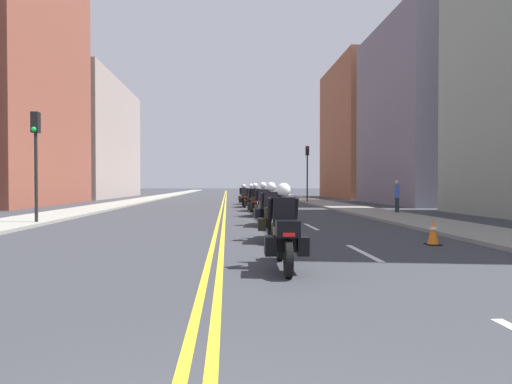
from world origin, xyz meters
TOP-DOWN VIEW (x-y plane):
  - ground_plane at (0.00, 48.00)m, footprint 264.00×264.00m
  - sidewalk_left at (-8.16, 48.00)m, footprint 2.83×144.00m
  - sidewalk_right at (8.16, 48.00)m, footprint 2.83×144.00m
  - centreline_yellow_inner at (-0.12, 48.00)m, footprint 0.12×132.00m
  - centreline_yellow_outer at (0.12, 48.00)m, footprint 0.12×132.00m
  - lane_dashes_white at (3.37, 29.00)m, footprint 0.14×56.40m
  - building_right_1 at (16.42, 32.21)m, footprint 7.33×12.90m
  - building_left_2 at (-15.96, 52.17)m, footprint 6.42×21.55m
  - building_right_2 at (16.46, 47.69)m, footprint 7.42×14.30m
  - motorcycle_0 at (1.30, 6.22)m, footprint 0.78×2.28m
  - motorcycle_1 at (1.48, 10.10)m, footprint 0.78×2.11m
  - motorcycle_2 at (1.63, 14.45)m, footprint 0.77×2.17m
  - motorcycle_3 at (1.63, 19.22)m, footprint 0.78×2.16m
  - motorcycle_4 at (1.68, 23.51)m, footprint 0.77×2.17m
  - motorcycle_5 at (1.42, 27.72)m, footprint 0.77×2.22m
  - motorcycle_6 at (1.53, 32.25)m, footprint 0.77×2.28m
  - traffic_cone_0 at (5.58, 9.09)m, footprint 0.35×0.35m
  - traffic_light_near at (-7.14, 15.42)m, footprint 0.28×0.38m
  - traffic_light_far at (7.14, 34.41)m, footprint 0.28×0.38m
  - pedestrian_0 at (9.18, 20.11)m, footprint 0.35×0.50m

SIDE VIEW (x-z plane):
  - ground_plane at x=0.00m, z-range 0.00..0.00m
  - centreline_yellow_inner at x=-0.12m, z-range 0.00..0.01m
  - centreline_yellow_outer at x=0.12m, z-range 0.00..0.01m
  - lane_dashes_white at x=3.37m, z-range 0.00..0.01m
  - sidewalk_left at x=-8.16m, z-range 0.00..0.12m
  - sidewalk_right at x=8.16m, z-range 0.00..0.12m
  - traffic_cone_0 at x=5.58m, z-range 0.00..0.68m
  - motorcycle_4 at x=1.68m, z-range -0.17..1.45m
  - motorcycle_0 at x=1.30m, z-range -0.15..1.45m
  - motorcycle_5 at x=1.42m, z-range -0.15..1.46m
  - motorcycle_6 at x=1.53m, z-range -0.13..1.46m
  - motorcycle_3 at x=1.63m, z-range -0.16..1.49m
  - motorcycle_2 at x=1.63m, z-range -0.16..1.51m
  - motorcycle_1 at x=1.48m, z-range -0.14..1.49m
  - pedestrian_0 at x=9.18m, z-range 0.03..1.83m
  - traffic_light_near at x=-7.14m, z-range 0.84..5.22m
  - traffic_light_far at x=7.14m, z-range 0.93..5.82m
  - building_left_2 at x=-15.96m, z-range 0.00..14.24m
  - building_right_1 at x=16.42m, z-range 0.00..14.74m
  - building_right_2 at x=16.46m, z-range 0.00..15.75m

